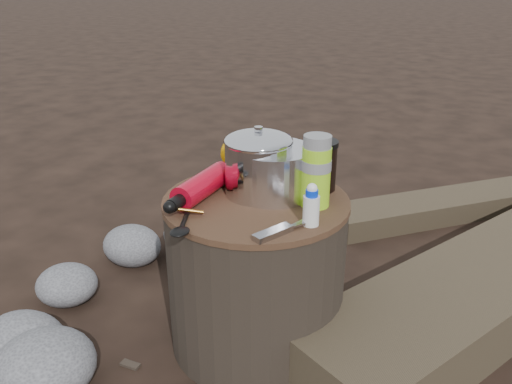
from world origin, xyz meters
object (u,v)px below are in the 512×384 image
at_px(camping_pot, 258,163).
at_px(travel_mug, 320,166).
at_px(stump, 256,273).
at_px(fuel_bottle, 202,186).
at_px(thermos, 316,172).

relative_size(camping_pot, travel_mug, 1.31).
height_order(stump, travel_mug, travel_mug).
bearing_deg(travel_mug, stump, -131.82).
distance_m(fuel_bottle, travel_mug, 0.33).
height_order(fuel_bottle, thermos, thermos).
relative_size(thermos, travel_mug, 1.36).
relative_size(fuel_bottle, thermos, 1.48).
bearing_deg(camping_pot, thermos, -1.57).
xyz_separation_m(stump, fuel_bottle, (-0.14, -0.05, 0.26)).
distance_m(fuel_bottle, thermos, 0.31).
xyz_separation_m(fuel_bottle, travel_mug, (0.26, 0.19, 0.04)).
xyz_separation_m(stump, thermos, (0.15, 0.03, 0.32)).
height_order(camping_pot, fuel_bottle, camping_pot).
height_order(camping_pot, thermos, thermos).
relative_size(stump, camping_pot, 2.77).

